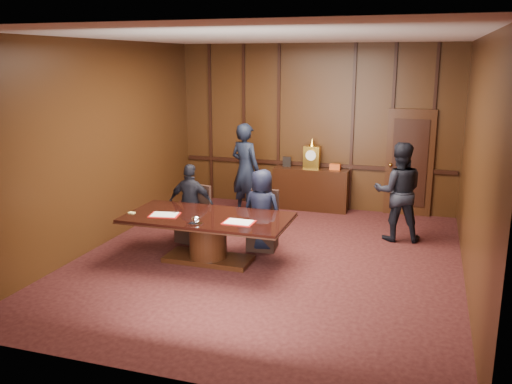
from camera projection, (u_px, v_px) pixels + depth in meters
room at (275, 154)px, 8.46m from camera, size 7.00×7.04×3.50m
sideboard at (311, 187)px, 11.66m from camera, size 1.60×0.45×1.54m
conference_table at (208, 231)px, 8.62m from camera, size 2.62×1.32×0.76m
folder_left at (165, 215)px, 8.59m from camera, size 0.51×0.41×0.02m
folder_right at (239, 222)px, 8.20m from camera, size 0.46×0.33×0.02m
inkstand at (196, 220)px, 8.13m from camera, size 0.20×0.14×0.12m
notepad at (132, 213)px, 8.71m from camera, size 0.11×0.08×0.01m
chair_left at (194, 225)px, 9.67m from camera, size 0.58×0.58×0.99m
chair_right at (263, 232)px, 9.29m from camera, size 0.53×0.53×0.99m
signatory_left at (191, 204)px, 9.51m from camera, size 0.84×0.39×1.41m
signatory_right at (262, 210)px, 9.12m from camera, size 0.73×0.52×1.40m
witness_left at (245, 170)px, 11.12m from camera, size 0.82×0.69×1.92m
witness_right at (398, 192)px, 9.59m from camera, size 0.96×0.81×1.77m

